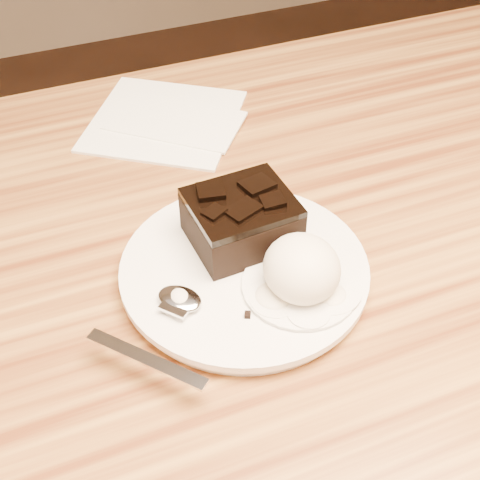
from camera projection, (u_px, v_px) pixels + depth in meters
name	position (u px, v px, depth m)	size (l,w,h in m)	color
plate	(244.00, 273.00, 0.59)	(0.22, 0.22, 0.02)	white
brownie	(241.00, 223.00, 0.60)	(0.09, 0.08, 0.04)	black
ice_cream_scoop	(302.00, 269.00, 0.55)	(0.06, 0.07, 0.05)	#F2E8CC
melt_puddle	(300.00, 286.00, 0.57)	(0.10, 0.10, 0.00)	white
spoon	(180.00, 300.00, 0.55)	(0.03, 0.16, 0.01)	silver
napkin	(164.00, 119.00, 0.78)	(0.16, 0.16, 0.01)	white
crumb_a	(248.00, 315.00, 0.54)	(0.01, 0.01, 0.00)	black
crumb_b	(269.00, 272.00, 0.58)	(0.01, 0.01, 0.00)	black
crumb_c	(237.00, 258.00, 0.59)	(0.01, 0.00, 0.00)	black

